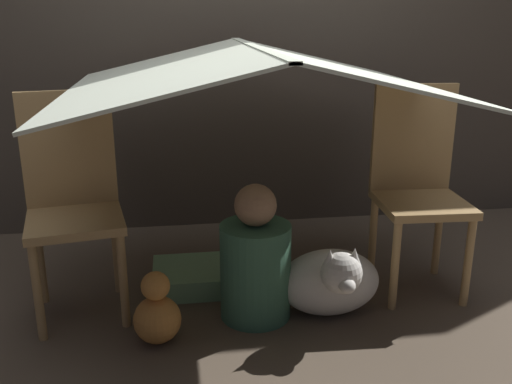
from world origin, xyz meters
TOP-DOWN VIEW (x-y plane):
  - ground_plane at (0.00, 0.00)m, footprint 8.80×8.80m
  - wall_back at (0.00, 1.18)m, footprint 7.00×0.05m
  - chair_left at (-0.77, 0.21)m, footprint 0.45×0.45m
  - chair_right at (0.76, 0.21)m, footprint 0.40×0.40m
  - sheet_canopy at (0.00, 0.13)m, footprint 1.52×1.50m
  - person_front at (-0.02, 0.01)m, footprint 0.30×0.30m
  - dog at (0.30, -0.04)m, footprint 0.44×0.41m
  - floor_cushion at (-0.25, 0.32)m, footprint 0.43×0.34m
  - plush_toy at (-0.43, -0.14)m, footprint 0.19×0.19m

SIDE VIEW (x-z plane):
  - ground_plane at x=0.00m, z-range 0.00..0.00m
  - floor_cushion at x=-0.25m, z-range 0.00..0.10m
  - plush_toy at x=-0.43m, z-range -0.03..0.27m
  - dog at x=0.30m, z-range -0.02..0.35m
  - person_front at x=-0.02m, z-range -0.05..0.54m
  - chair_left at x=-0.77m, z-range 0.04..0.98m
  - chair_right at x=0.76m, z-range 0.04..0.98m
  - sheet_canopy at x=0.00m, z-range 0.94..1.13m
  - wall_back at x=0.00m, z-range 0.00..2.50m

